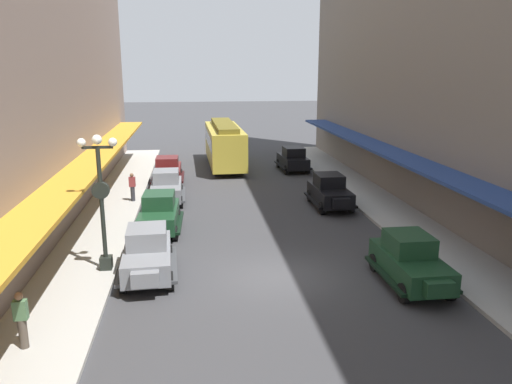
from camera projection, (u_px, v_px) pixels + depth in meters
ground_plane at (276, 276)px, 18.89m from camera, size 200.00×200.00×0.00m
sidewalk_left at (70, 285)px, 17.94m from camera, size 3.00×60.00×0.15m
sidewalk_right at (463, 265)px, 19.81m from camera, size 3.00×60.00×0.15m
parked_car_0 at (330, 191)px, 28.10m from camera, size 2.16×4.27×1.84m
parked_car_1 at (147, 252)px, 18.73m from camera, size 2.28×4.31×1.84m
parked_car_2 at (168, 170)px, 33.88m from camera, size 2.18×4.27×1.84m
parked_car_3 at (410, 260)px, 18.01m from camera, size 2.14×4.26×1.84m
parked_car_4 at (166, 186)px, 29.13m from camera, size 2.16×4.27×1.84m
parked_car_5 at (293, 158)px, 38.03m from camera, size 2.28×4.31×1.84m
parked_car_6 at (159, 212)px, 23.88m from camera, size 2.25×4.30×1.84m
streetcar at (224, 143)px, 39.33m from camera, size 2.68×9.64×3.46m
lamp_post_with_clock at (101, 197)px, 18.55m from camera, size 1.42×0.44×5.16m
fire_hydrant at (414, 237)px, 21.53m from camera, size 0.24×0.24×0.82m
pedestrian_0 at (21, 320)px, 13.63m from camera, size 0.36×0.24×1.64m
pedestrian_1 at (132, 187)px, 28.80m from camera, size 0.36×0.24×1.64m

